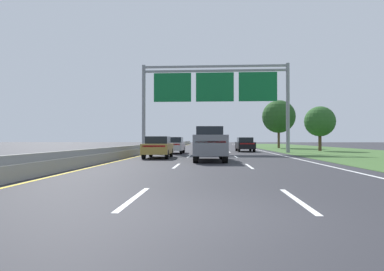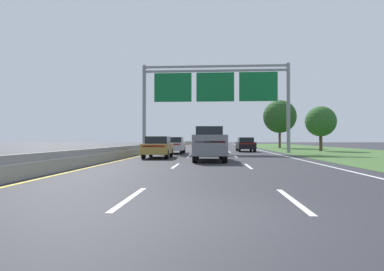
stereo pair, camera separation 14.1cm
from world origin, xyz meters
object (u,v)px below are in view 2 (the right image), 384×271
car_gold_left_lane_sedan (158,147)px  car_red_centre_lane_sedan (213,145)px  car_black_right_lane_sedan (245,144)px  roadside_tree_mid (321,121)px  pickup_truck_grey (209,144)px  car_silver_left_lane_sedan (174,145)px  overhead_sign_gantry (215,90)px  roadside_tree_far (280,117)px

car_gold_left_lane_sedan → car_red_centre_lane_sedan: bearing=-27.9°
car_black_right_lane_sedan → roadside_tree_mid: roadside_tree_mid is taller
car_black_right_lane_sedan → pickup_truck_grey: bearing=165.3°
car_red_centre_lane_sedan → car_gold_left_lane_sedan: bearing=154.3°
car_black_right_lane_sedan → car_silver_left_lane_sedan: same height
car_black_right_lane_sedan → car_gold_left_lane_sedan: same height
pickup_truck_grey → roadside_tree_mid: bearing=-37.5°
pickup_truck_grey → car_gold_left_lane_sedan: (-3.78, 2.81, -0.26)m
overhead_sign_gantry → car_gold_left_lane_sedan: bearing=-114.4°
car_gold_left_lane_sedan → roadside_tree_far: bearing=-29.7°
roadside_tree_far → roadside_tree_mid: bearing=-79.4°
overhead_sign_gantry → car_silver_left_lane_sedan: bearing=-154.9°
car_silver_left_lane_sedan → roadside_tree_far: roadside_tree_far is taller
car_gold_left_lane_sedan → roadside_tree_mid: bearing=-49.9°
car_black_right_lane_sedan → car_gold_left_lane_sedan: bearing=148.2°
pickup_truck_grey → car_silver_left_lane_sedan: 10.86m
car_silver_left_lane_sedan → roadside_tree_mid: roadside_tree_mid is taller
car_gold_left_lane_sedan → car_silver_left_lane_sedan: bearing=-3.7°
roadside_tree_mid → roadside_tree_far: 12.16m
overhead_sign_gantry → car_gold_left_lane_sedan: overhead_sign_gantry is taller
pickup_truck_grey → roadside_tree_far: 31.31m
car_red_centre_lane_sedan → roadside_tree_far: 21.46m
car_black_right_lane_sedan → overhead_sign_gantry: bearing=133.4°
roadside_tree_mid → car_silver_left_lane_sedan: bearing=-156.3°
pickup_truck_grey → car_red_centre_lane_sedan: (0.22, 10.84, -0.26)m
car_red_centre_lane_sedan → roadside_tree_far: size_ratio=0.60×
pickup_truck_grey → roadside_tree_mid: (12.68, 17.39, 2.36)m
roadside_tree_far → car_black_right_lane_sedan: bearing=-115.5°
roadside_tree_mid → roadside_tree_far: bearing=100.6°
car_red_centre_lane_sedan → roadside_tree_far: bearing=-28.3°
car_gold_left_lane_sedan → car_silver_left_lane_sedan: 7.49m
roadside_tree_mid → roadside_tree_far: size_ratio=0.70×
overhead_sign_gantry → roadside_tree_mid: size_ratio=2.90×
overhead_sign_gantry → car_gold_left_lane_sedan: (-4.24, -9.34, -5.57)m
car_gold_left_lane_sedan → roadside_tree_mid: 22.15m
pickup_truck_grey → car_silver_left_lane_sedan: (-3.48, 10.29, -0.26)m
car_black_right_lane_sedan → roadside_tree_mid: 9.43m
car_silver_left_lane_sedan → car_red_centre_lane_sedan: bearing=-81.8°
overhead_sign_gantry → car_gold_left_lane_sedan: 11.67m
overhead_sign_gantry → car_black_right_lane_sedan: (3.37, 3.26, -5.57)m
overhead_sign_gantry → car_silver_left_lane_sedan: size_ratio=3.41×
car_gold_left_lane_sedan → overhead_sign_gantry: bearing=-25.9°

